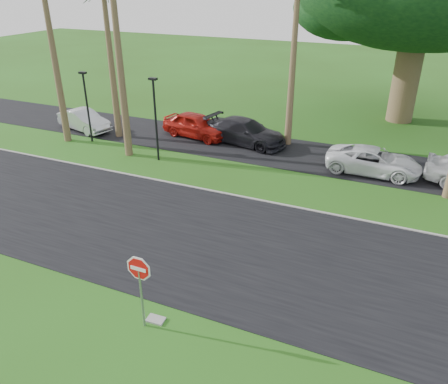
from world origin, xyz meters
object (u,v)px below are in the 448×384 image
Objects in this scene: car_red at (196,125)px; car_silver at (84,121)px; car_dark at (246,132)px; car_minivan at (374,161)px; stop_sign_near at (140,278)px.

car_silver is at bearing 113.66° from car_red.
car_dark reaches higher than car_minivan.
car_red reaches higher than car_dark.
car_silver is 11.07m from car_dark.
stop_sign_near is at bearing -158.70° from car_dark.
car_red is at bearing 111.58° from stop_sign_near.
car_silver is 18.71m from car_minivan.
car_dark is at bearing -78.32° from car_red.
car_silver is 0.91× the size of car_red.
car_red is 3.35m from car_dark.
car_minivan is (11.16, -1.41, -0.10)m from car_red.
stop_sign_near is 0.50× the size of car_dark.
car_red is at bearing -61.57° from car_silver.
stop_sign_near reaches higher than car_dark.
car_silver is at bearing 110.97° from car_dark.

